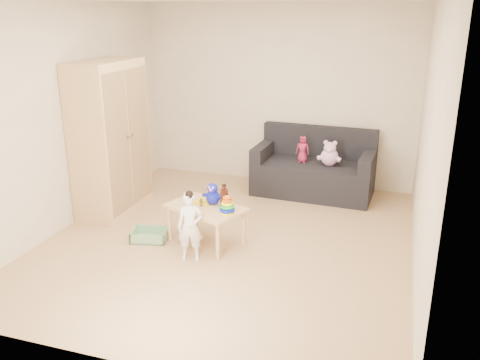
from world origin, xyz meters
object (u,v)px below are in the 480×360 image
(play_table, at_px, (206,225))
(toddler, at_px, (190,227))
(wardrobe, at_px, (110,138))
(sofa, at_px, (313,178))

(play_table, relative_size, toddler, 1.16)
(wardrobe, distance_m, toddler, 1.88)
(wardrobe, relative_size, toddler, 2.66)
(sofa, xyz_separation_m, toddler, (-0.87, -2.36, 0.13))
(wardrobe, xyz_separation_m, toddler, (1.49, -0.97, -0.60))
(play_table, distance_m, toddler, 0.43)
(sofa, bearing_deg, wardrobe, -146.78)
(sofa, height_order, play_table, sofa)
(sofa, relative_size, play_table, 1.95)
(wardrobe, bearing_deg, sofa, 30.41)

